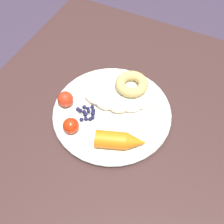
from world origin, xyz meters
name	(u,v)px	position (x,y,z in m)	size (l,w,h in m)	color
ground_plane	(105,208)	(0.00, 0.00, 0.00)	(6.00, 6.00, 0.00)	#392E40
dining_table	(101,144)	(0.00, 0.00, 0.61)	(0.93, 0.71, 0.72)	#382220
plate	(112,113)	(0.04, -0.01, 0.73)	(0.31, 0.31, 0.02)	white
banana	(118,106)	(0.06, -0.02, 0.74)	(0.09, 0.18, 0.03)	beige
carrot_orange	(121,141)	(-0.04, -0.08, 0.75)	(0.08, 0.13, 0.04)	orange
donut	(132,84)	(0.14, -0.03, 0.74)	(0.09, 0.09, 0.03)	tan
blueberry_pile	(87,113)	(0.01, 0.04, 0.74)	(0.06, 0.06, 0.02)	#191638
tomato_near	(71,126)	(-0.05, 0.05, 0.75)	(0.04, 0.04, 0.04)	red
tomato_mid	(65,99)	(0.01, 0.11, 0.75)	(0.04, 0.04, 0.04)	red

